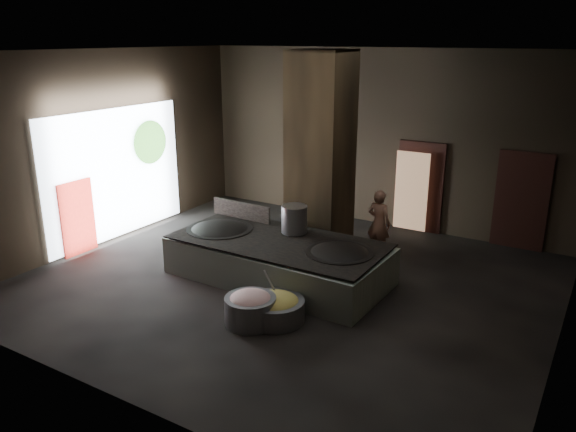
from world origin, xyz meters
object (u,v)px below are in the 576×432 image
Objects in this scene: wok_right at (339,256)px; meat_basin at (251,310)px; cook at (379,223)px; veg_basin at (275,310)px; hearth_platform at (278,261)px; stock_pot at (294,219)px; wok_left at (220,232)px.

meat_basin is at bearing -111.30° from wok_right.
cook is 4.18m from meat_basin.
cook is at bearing 84.58° from veg_basin.
veg_basin is at bearing 91.64° from cook.
hearth_platform is at bearing 67.51° from cook.
veg_basin is at bearing -105.60° from wok_right.
stock_pot reaches higher than meat_basin.
cook is at bearing 61.98° from hearth_platform.
veg_basin is at bearing -32.57° from wok_left.
stock_pot is at bearing 86.34° from hearth_platform.
veg_basin is (-0.36, -3.78, -0.58)m from cook.
cook is at bearing 39.99° from wok_left.
wok_left is (-1.45, -0.05, 0.37)m from hearth_platform.
cook reaches higher than veg_basin.
cook is 1.72× the size of meat_basin.
wok_left is 1.33× the size of veg_basin.
wok_left reaches higher than meat_basin.
wok_right is at bearing -21.04° from stock_pot.
veg_basin is (-0.45, -1.60, -0.56)m from wok_right.
wok_right reaches higher than hearth_platform.
meat_basin reaches higher than veg_basin.
wok_left is 2.85m from veg_basin.
stock_pot is at bearing 158.96° from wok_right.
wok_right is (1.35, 0.05, 0.37)m from hearth_platform.
veg_basin is (0.85, -2.10, -0.94)m from stock_pot.
cook reaches higher than wok_right.
hearth_platform is 2.87× the size of cook.
veg_basin is at bearing -58.30° from hearth_platform.
cook reaches higher than hearth_platform.
hearth_platform is at bearing 120.16° from veg_basin.
wok_left is at bearing 138.42° from meat_basin.
wok_left reaches higher than hearth_platform.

